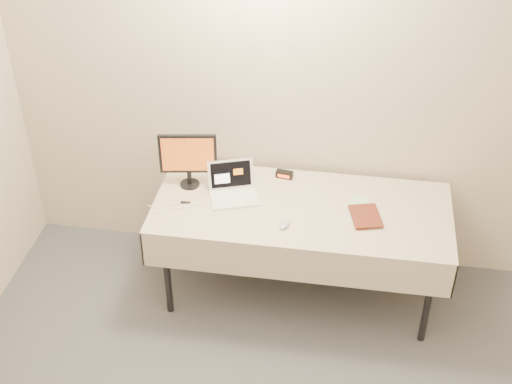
# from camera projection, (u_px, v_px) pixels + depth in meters

# --- Properties ---
(back_wall) EXTENTS (4.00, 0.10, 2.70)m
(back_wall) POSITION_uv_depth(u_px,v_px,m) (313.00, 86.00, 4.45)
(back_wall) COLOR beige
(back_wall) RESTS_ON ground
(table) EXTENTS (1.86, 0.81, 0.74)m
(table) POSITION_uv_depth(u_px,v_px,m) (301.00, 215.00, 4.48)
(table) COLOR black
(table) RESTS_ON ground
(laptop) EXTENTS (0.36, 0.35, 0.20)m
(laptop) POSITION_uv_depth(u_px,v_px,m) (233.00, 188.00, 4.53)
(laptop) COLOR white
(laptop) RESTS_ON table
(monitor) EXTENTS (0.37, 0.15, 0.38)m
(monitor) POSITION_uv_depth(u_px,v_px,m) (188.00, 156.00, 4.51)
(monitor) COLOR black
(monitor) RESTS_ON table
(book) EXTENTS (0.17, 0.06, 0.23)m
(book) POSITION_uv_depth(u_px,v_px,m) (353.00, 204.00, 4.28)
(book) COLOR #96331B
(book) RESTS_ON table
(alarm_clock) EXTENTS (0.12, 0.06, 0.05)m
(alarm_clock) POSITION_uv_depth(u_px,v_px,m) (284.00, 174.00, 4.70)
(alarm_clock) COLOR black
(alarm_clock) RESTS_ON table
(clicker) EXTENTS (0.08, 0.11, 0.02)m
(clicker) POSITION_uv_depth(u_px,v_px,m) (285.00, 225.00, 4.28)
(clicker) COLOR #B9B9BB
(clicker) RESTS_ON table
(paper_form) EXTENTS (0.13, 0.29, 0.00)m
(paper_form) POSITION_uv_depth(u_px,v_px,m) (358.00, 208.00, 4.43)
(paper_form) COLOR #B5D8AC
(paper_form) RESTS_ON table
(usb_dongle) EXTENTS (0.06, 0.02, 0.01)m
(usb_dongle) POSITION_uv_depth(u_px,v_px,m) (185.00, 203.00, 4.47)
(usb_dongle) COLOR black
(usb_dongle) RESTS_ON table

